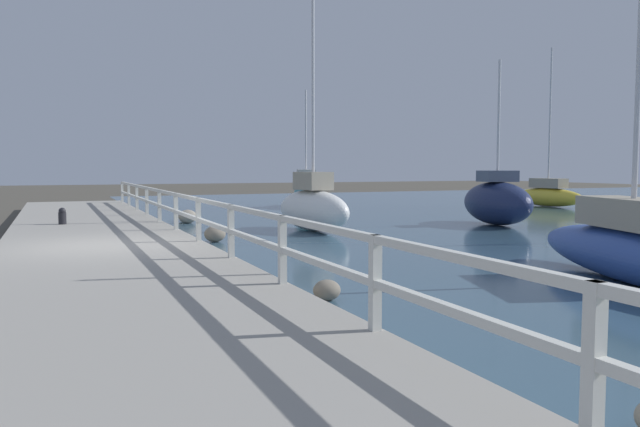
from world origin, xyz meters
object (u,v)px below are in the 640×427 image
sailboat_blue (632,249)px  mooring_bollard (62,216)px  sailboat_navy (497,202)px  sailboat_teal (306,192)px  sailboat_yellow (548,194)px  sailboat_white (313,207)px

sailboat_blue → mooring_bollard: bearing=144.8°
mooring_bollard → sailboat_navy: bearing=-8.5°
mooring_bollard → sailboat_teal: bearing=39.6°
sailboat_blue → sailboat_yellow: bearing=67.7°
mooring_bollard → sailboat_white: sailboat_white is taller
sailboat_white → sailboat_blue: size_ratio=1.23×
sailboat_yellow → sailboat_navy: sailboat_yellow is taller
sailboat_blue → sailboat_white: bearing=117.0°
sailboat_yellow → sailboat_teal: 12.04m
sailboat_yellow → sailboat_white: sailboat_yellow is taller
sailboat_teal → sailboat_white: size_ratio=0.79×
sailboat_teal → sailboat_white: bearing=-92.7°
sailboat_yellow → sailboat_teal: bearing=157.4°
sailboat_blue → sailboat_navy: sailboat_blue is taller
mooring_bollard → sailboat_yellow: sailboat_yellow is taller
sailboat_yellow → sailboat_white: size_ratio=1.08×
sailboat_white → sailboat_navy: 6.51m
sailboat_white → sailboat_yellow: bearing=13.8°
mooring_bollard → sailboat_white: bearing=-11.5°
sailboat_yellow → sailboat_white: bearing=-159.4°
mooring_bollard → sailboat_white: size_ratio=0.07×
sailboat_blue → sailboat_teal: bearing=100.9°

